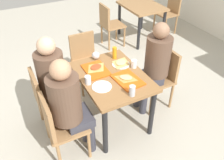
% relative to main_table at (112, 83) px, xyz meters
% --- Properties ---
extents(ground_plane, '(10.00, 10.00, 0.02)m').
position_rel_main_table_xyz_m(ground_plane, '(0.00, 0.00, -0.63)').
color(ground_plane, '#B2AD9E').
extents(main_table, '(0.99, 0.74, 0.73)m').
position_rel_main_table_xyz_m(main_table, '(0.00, 0.00, 0.00)').
color(main_table, olive).
rests_on(main_table, ground_plane).
extents(chair_near_left, '(0.40, 0.40, 0.85)m').
position_rel_main_table_xyz_m(chair_near_left, '(-0.25, -0.75, -0.12)').
color(chair_near_left, '#9E7247').
rests_on(chair_near_left, ground_plane).
extents(chair_near_right, '(0.40, 0.40, 0.85)m').
position_rel_main_table_xyz_m(chair_near_right, '(0.25, -0.75, -0.12)').
color(chair_near_right, '#9E7247').
rests_on(chair_near_right, ground_plane).
extents(chair_far_side, '(0.40, 0.40, 0.85)m').
position_rel_main_table_xyz_m(chair_far_side, '(0.00, 0.75, -0.12)').
color(chair_far_side, '#9E7247').
rests_on(chair_far_side, ground_plane).
extents(chair_left_end, '(0.40, 0.40, 0.85)m').
position_rel_main_table_xyz_m(chair_left_end, '(-0.88, 0.00, -0.12)').
color(chair_left_end, '#9E7247').
rests_on(chair_left_end, ground_plane).
extents(person_in_red, '(0.32, 0.42, 1.26)m').
position_rel_main_table_xyz_m(person_in_red, '(-0.25, -0.61, 0.12)').
color(person_in_red, '#383842').
rests_on(person_in_red, ground_plane).
extents(person_in_brown_jacket, '(0.32, 0.42, 1.26)m').
position_rel_main_table_xyz_m(person_in_brown_jacket, '(0.25, -0.61, 0.12)').
color(person_in_brown_jacket, '#383842').
rests_on(person_in_brown_jacket, ground_plane).
extents(person_far_side, '(0.32, 0.42, 1.26)m').
position_rel_main_table_xyz_m(person_far_side, '(-0.00, 0.61, 0.12)').
color(person_far_side, '#383842').
rests_on(person_far_side, ground_plane).
extents(tray_red_near, '(0.36, 0.26, 0.02)m').
position_rel_main_table_xyz_m(tray_red_near, '(-0.17, -0.13, 0.12)').
color(tray_red_near, '#D85914').
rests_on(tray_red_near, main_table).
extents(tray_red_far, '(0.38, 0.29, 0.02)m').
position_rel_main_table_xyz_m(tray_red_far, '(0.17, 0.11, 0.12)').
color(tray_red_far, '#D85914').
rests_on(tray_red_far, main_table).
extents(paper_plate_center, '(0.22, 0.22, 0.01)m').
position_rel_main_table_xyz_m(paper_plate_center, '(-0.15, 0.20, 0.12)').
color(paper_plate_center, white).
rests_on(paper_plate_center, main_table).
extents(paper_plate_near_edge, '(0.22, 0.22, 0.01)m').
position_rel_main_table_xyz_m(paper_plate_near_edge, '(0.15, -0.20, 0.12)').
color(paper_plate_near_edge, white).
rests_on(paper_plate_near_edge, main_table).
extents(pizza_slice_a, '(0.24, 0.26, 0.02)m').
position_rel_main_table_xyz_m(pizza_slice_a, '(-0.20, -0.11, 0.14)').
color(pizza_slice_a, tan).
rests_on(pizza_slice_a, tray_red_near).
extents(pizza_slice_b, '(0.24, 0.24, 0.02)m').
position_rel_main_table_xyz_m(pizza_slice_b, '(0.15, 0.10, 0.14)').
color(pizza_slice_b, '#C68C47').
rests_on(pizza_slice_b, tray_red_far).
extents(pizza_slice_c, '(0.27, 0.28, 0.02)m').
position_rel_main_table_xyz_m(pizza_slice_c, '(-0.17, 0.21, 0.13)').
color(pizza_slice_c, '#DBAD60').
rests_on(pizza_slice_c, paper_plate_center).
extents(plastic_cup_a, '(0.07, 0.07, 0.10)m').
position_rel_main_table_xyz_m(plastic_cup_a, '(-0.02, 0.31, 0.16)').
color(plastic_cup_a, white).
rests_on(plastic_cup_a, main_table).
extents(plastic_cup_b, '(0.07, 0.07, 0.10)m').
position_rel_main_table_xyz_m(plastic_cup_b, '(0.02, -0.31, 0.16)').
color(plastic_cup_b, white).
rests_on(plastic_cup_b, main_table).
extents(soda_can, '(0.07, 0.07, 0.12)m').
position_rel_main_table_xyz_m(soda_can, '(0.42, 0.02, 0.17)').
color(soda_can, '#B7BCC6').
rests_on(soda_can, main_table).
extents(condiment_bottle, '(0.06, 0.06, 0.16)m').
position_rel_main_table_xyz_m(condiment_bottle, '(-0.32, 0.20, 0.19)').
color(condiment_bottle, orange).
rests_on(condiment_bottle, main_table).
extents(foil_bundle, '(0.10, 0.10, 0.10)m').
position_rel_main_table_xyz_m(foil_bundle, '(-0.42, -0.02, 0.16)').
color(foil_bundle, silver).
rests_on(foil_bundle, main_table).
extents(background_table, '(0.90, 0.70, 0.73)m').
position_rel_main_table_xyz_m(background_table, '(-1.86, 1.63, -0.01)').
color(background_table, '#9E7247').
rests_on(background_table, ground_plane).
extents(background_chair_near, '(0.40, 0.40, 0.85)m').
position_rel_main_table_xyz_m(background_chair_near, '(-1.86, 0.90, -0.12)').
color(background_chair_near, '#9E7247').
rests_on(background_chair_near, ground_plane).
extents(background_chair_far, '(0.40, 0.40, 0.85)m').
position_rel_main_table_xyz_m(background_chair_far, '(-1.86, 2.37, -0.12)').
color(background_chair_far, '#9E7247').
rests_on(background_chair_far, ground_plane).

